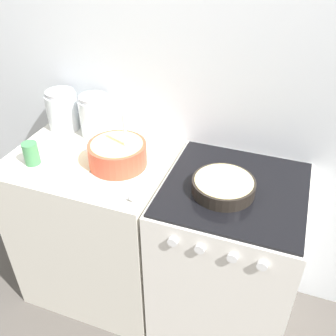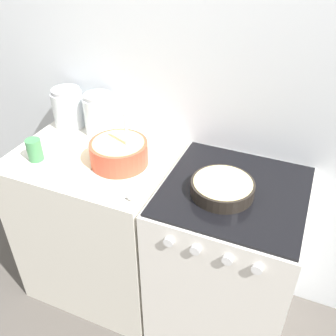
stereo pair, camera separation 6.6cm
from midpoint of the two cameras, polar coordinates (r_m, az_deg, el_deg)
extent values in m
cube|color=silver|center=(1.81, 2.03, 12.97)|extent=(4.51, 0.05, 2.40)
cube|color=silver|center=(2.10, -11.27, -8.58)|extent=(0.75, 0.61, 0.90)
cube|color=white|center=(1.92, 7.81, -13.77)|extent=(0.62, 0.61, 0.89)
cube|color=black|center=(1.61, 9.06, -3.07)|extent=(0.59, 0.59, 0.01)
cylinder|color=white|center=(1.46, -0.61, -11.18)|extent=(0.04, 0.02, 0.04)
cylinder|color=white|center=(1.44, 3.53, -12.23)|extent=(0.04, 0.02, 0.04)
cylinder|color=white|center=(1.42, 8.42, -13.38)|extent=(0.04, 0.02, 0.04)
cylinder|color=white|center=(1.41, 12.82, -14.32)|extent=(0.04, 0.02, 0.04)
cylinder|color=#D84C33|center=(1.71, -8.79, 2.06)|extent=(0.26, 0.26, 0.11)
cylinder|color=#EFDB8C|center=(1.70, -8.87, 2.81)|extent=(0.23, 0.23, 0.06)
cylinder|color=white|center=(1.65, -7.63, 4.32)|extent=(0.02, 0.02, 0.24)
cylinder|color=black|center=(1.55, 7.23, -2.80)|extent=(0.26, 0.26, 0.06)
cylinder|color=#EFDB8C|center=(1.55, 7.25, -2.61)|extent=(0.24, 0.24, 0.05)
cylinder|color=silver|center=(2.07, -16.63, 8.25)|extent=(0.16, 0.16, 0.19)
cylinder|color=white|center=(2.08, -16.46, 7.33)|extent=(0.14, 0.14, 0.11)
cylinder|color=#B2B2B7|center=(2.02, -17.12, 10.86)|extent=(0.15, 0.15, 0.02)
cylinder|color=silver|center=(1.96, -11.98, 7.61)|extent=(0.16, 0.16, 0.19)
cylinder|color=red|center=(1.98, -11.85, 6.63)|extent=(0.14, 0.14, 0.11)
cylinder|color=#B2B2B7|center=(1.92, -12.36, 10.40)|extent=(0.14, 0.14, 0.02)
cylinder|color=#3F7F4C|center=(1.82, -21.12, 2.07)|extent=(0.07, 0.07, 0.11)
cube|color=beige|center=(1.76, -15.98, -0.06)|extent=(0.21, 0.30, 0.01)
cylinder|color=white|center=(1.54, -8.43, -4.34)|extent=(0.09, 0.01, 0.01)
sphere|color=white|center=(1.51, -6.58, -4.47)|extent=(0.04, 0.04, 0.04)
camera|label=1|loc=(0.03, -91.18, -0.82)|focal=40.00mm
camera|label=2|loc=(0.03, 88.82, 0.82)|focal=40.00mm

